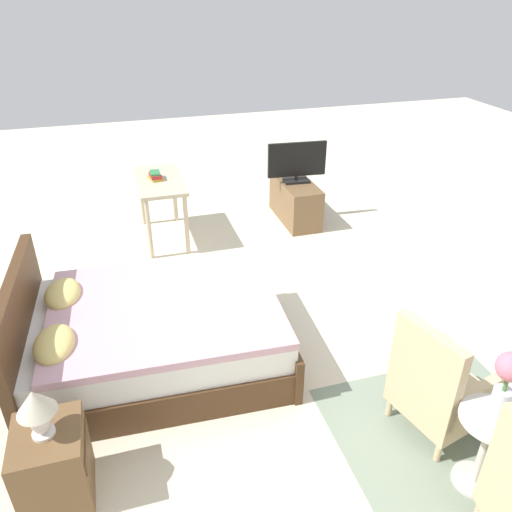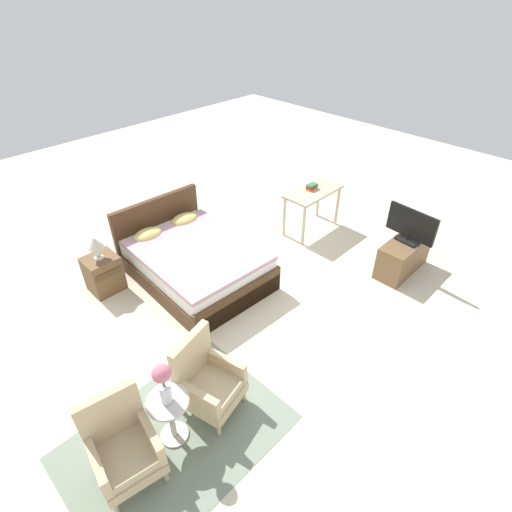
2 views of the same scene
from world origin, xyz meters
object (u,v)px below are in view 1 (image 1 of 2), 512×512
Objects in this scene: armchair_by_window_right at (437,387)px; book_stack at (155,176)px; flower_vase at (507,381)px; tv_stand at (295,201)px; vanity_desk at (161,188)px; side_table at (486,443)px; table_lamp at (36,407)px; nightstand at (54,466)px; bed at (151,335)px; tv_flatscreen at (297,162)px.

armchair_by_window_right is 3.85m from book_stack.
book_stack is at bearing 22.64° from armchair_by_window_right.
tv_stand is (4.04, -0.27, -0.61)m from flower_vase.
vanity_desk is (3.52, 1.43, 0.26)m from armchair_by_window_right.
book_stack is at bearing 20.52° from side_table.
flower_vase is 1.45× the size of table_lamp.
flower_vase reaches higher than tv_stand.
nightstand is at bearing 162.84° from book_stack.
armchair_by_window_right is at bearing -124.43° from bed.
bed is 2.18× the size of tv_stand.
vanity_desk is (3.34, -1.08, 0.37)m from nightstand.
flower_vase is (-1.72, -1.84, 0.57)m from bed.
book_stack is at bearing -17.16° from nightstand.
nightstand is 0.49m from table_lamp.
table_lamp is at bearing 162.09° from vanity_desk.
bed is at bearing 46.97° from flower_vase.
flower_vase is at bearing -104.44° from nightstand.
side_table is 4.26m from vanity_desk.
tv_flatscreen is 0.72× the size of vanity_desk.
bed is 3.17m from tv_flatscreen.
side_table is at bearing -159.48° from book_stack.
side_table is (-0.47, -0.03, -0.02)m from armchair_by_window_right.
side_table is 4.05m from tv_stand.
tv_stand is at bearing 175.21° from tv_flatscreen.
flower_vase reaches higher than book_stack.
armchair_by_window_right is 2.52m from nightstand.
table_lamp is 4.40m from tv_flatscreen.
book_stack reaches higher than vanity_desk.
tv_flatscreen is at bearing -4.79° from tv_stand.
tv_flatscreen is 1.77m from book_stack.
vanity_desk is (-0.04, 1.72, 0.38)m from tv_stand.
table_lamp is at bearing 85.92° from armchair_by_window_right.
nightstand is at bearing -90.00° from table_lamp.
vanity_desk reaches higher than nightstand.
table_lamp reaches higher than nightstand.
tv_stand is (3.56, -0.29, -0.12)m from armchair_by_window_right.
book_stack reaches higher than side_table.
nightstand is (0.65, 2.53, -0.60)m from flower_vase.
side_table is at bearing -133.03° from bed.
nightstand is 1.65× the size of table_lamp.
tv_stand is at bearing -88.54° from vanity_desk.
nightstand is 2.44× the size of book_stack.
vanity_desk is (-0.05, 1.72, -0.15)m from tv_flatscreen.
tv_stand is at bearing -3.77° from flower_vase.
nightstand is at bearing 162.10° from vanity_desk.
flower_vase is 2.68m from nightstand.
flower_vase is at bearing -176.85° from armchair_by_window_right.
tv_flatscreen reaches higher than table_lamp.
bed is at bearing 170.41° from vanity_desk.
tv_flatscreen reaches higher than bed.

